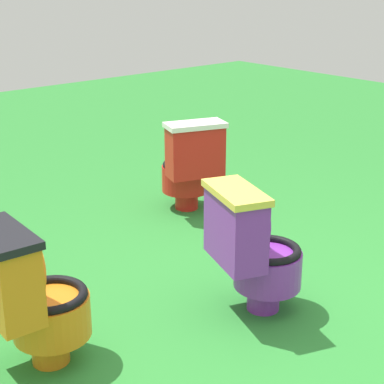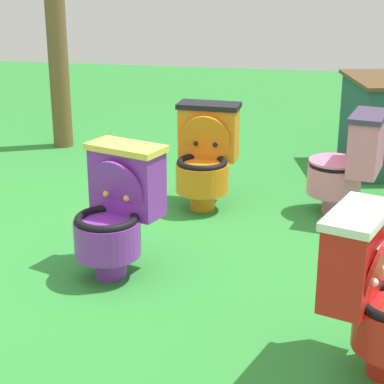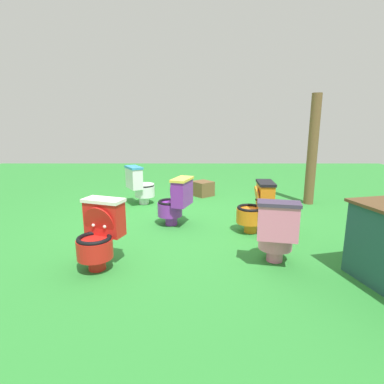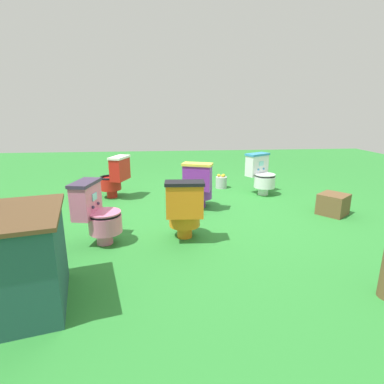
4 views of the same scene
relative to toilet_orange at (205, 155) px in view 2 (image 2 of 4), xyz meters
The scene contains 6 objects.
ground 1.10m from the toilet_orange, 109.88° to the right, with size 14.00×14.00×0.00m, color #2D8433.
toilet_orange is the anchor object (origin of this frame).
toilet_red 2.16m from the toilet_orange, 60.42° to the right, with size 0.60×0.54×0.73m.
toilet_purple 1.18m from the toilet_orange, 104.88° to the right, with size 0.55×0.60×0.73m.
toilet_pink 0.99m from the toilet_orange, ahead, with size 0.56×0.49×0.73m.
wooden_post 2.15m from the toilet_orange, 140.27° to the left, with size 0.18×0.18×2.02m, color brown.
Camera 2 is at (1.13, -3.57, 1.74)m, focal length 63.69 mm.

